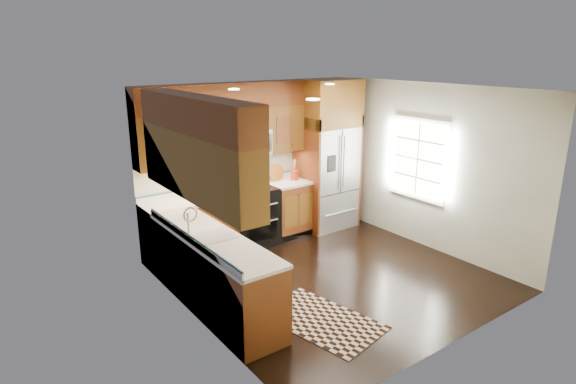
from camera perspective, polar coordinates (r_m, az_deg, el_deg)
ground at (r=6.91m, az=4.99°, el=-9.95°), size 4.00×4.00×0.00m
wall_back at (r=8.00m, az=-4.18°, el=3.68°), size 4.00×0.02×2.60m
wall_left at (r=5.39m, az=-10.99°, el=-3.00°), size 0.02×4.00×2.60m
wall_right at (r=7.86m, az=16.35°, el=2.82°), size 0.02×4.00×2.60m
window at (r=7.94m, az=15.18°, el=3.79°), size 0.04×1.10×1.30m
base_cabinets at (r=6.76m, az=-7.97°, el=-6.47°), size 2.85×3.00×0.90m
countertop at (r=6.75m, az=-7.53°, el=-2.21°), size 2.86×3.01×0.04m
upper_cabinets at (r=6.52m, az=-8.69°, el=7.09°), size 2.85×3.00×1.15m
range at (r=7.83m, az=-4.32°, el=-2.94°), size 0.76×0.67×0.95m
microwave at (r=7.63m, az=-5.04°, el=5.79°), size 0.76×0.40×0.42m
refrigerator at (r=8.46m, az=4.67°, el=4.40°), size 0.98×0.75×2.60m
sink_faucet at (r=5.79m, az=-9.42°, el=-4.76°), size 0.54×0.44×0.37m
rug at (r=5.89m, az=3.96°, el=-14.89°), size 1.11×1.55×0.01m
knife_block at (r=7.65m, az=-8.20°, el=1.13°), size 0.15×0.18×0.30m
utensil_crock at (r=8.18m, az=0.75°, el=2.28°), size 0.14×0.14×0.35m
cutting_board at (r=8.15m, az=-1.38°, el=1.42°), size 0.32×0.32×0.02m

